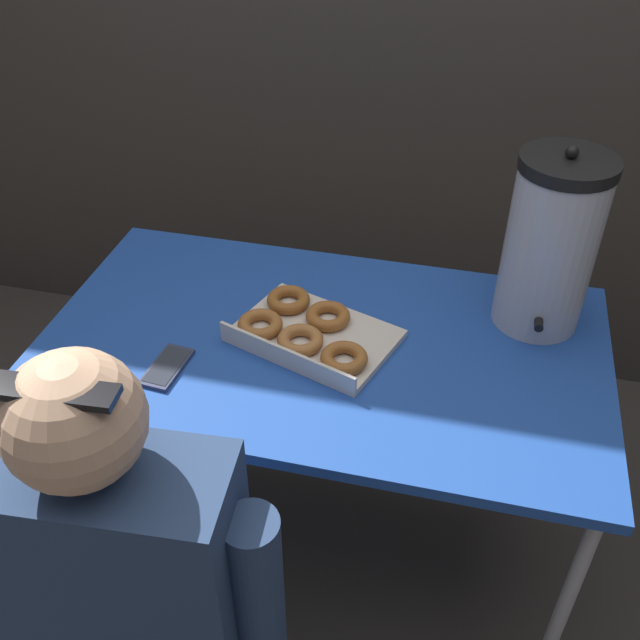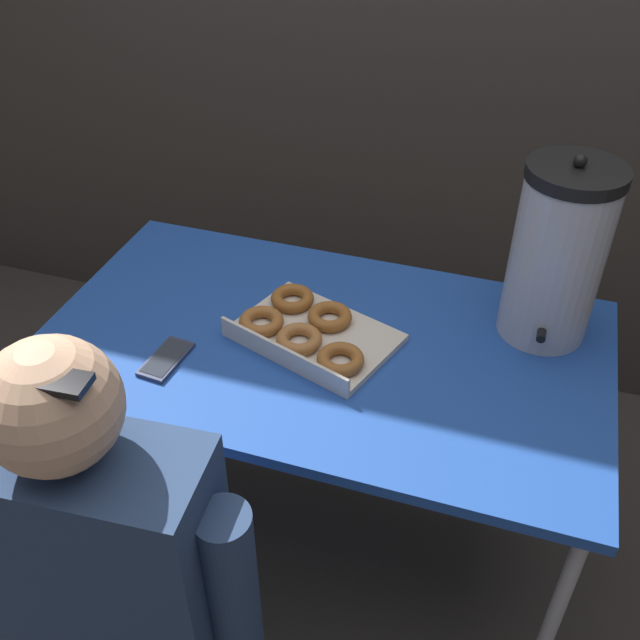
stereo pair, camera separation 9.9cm
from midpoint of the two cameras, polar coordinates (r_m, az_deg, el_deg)
ground_plane at (r=2.20m, az=-1.19°, el=-17.10°), size 12.00×12.00×0.00m
folding_table at (r=1.67m, az=-1.50°, el=-3.11°), size 1.29×0.73×0.76m
donut_box at (r=1.63m, az=-2.70°, el=-0.98°), size 0.41×0.35×0.05m
coffee_urn at (r=1.65m, az=16.33°, el=5.81°), size 0.21×0.23×0.44m
cell_phone at (r=1.61m, az=-13.88°, el=-3.72°), size 0.08×0.14×0.01m
person_seated at (r=1.51m, az=-16.86°, el=-21.23°), size 0.60×0.27×1.16m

